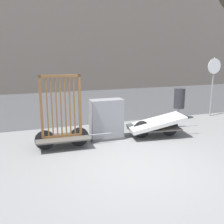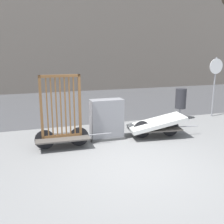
# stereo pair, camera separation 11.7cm
# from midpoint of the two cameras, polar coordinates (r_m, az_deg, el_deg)

# --- Properties ---
(ground_plane) EXTENTS (60.00, 60.00, 0.00)m
(ground_plane) POSITION_cam_midpoint_polar(r_m,az_deg,el_deg) (6.28, 6.07, -11.97)
(ground_plane) COLOR slate
(road_strip) EXTENTS (56.00, 8.44, 0.01)m
(road_strip) POSITION_cam_midpoint_polar(r_m,az_deg,el_deg) (13.83, -7.96, 1.89)
(road_strip) COLOR #424244
(road_strip) RESTS_ON ground_plane
(bike_cart_with_bedframe) EXTENTS (2.18, 0.83, 2.05)m
(bike_cart_with_bedframe) POSITION_cam_midpoint_polar(r_m,az_deg,el_deg) (7.39, -10.41, -2.76)
(bike_cart_with_bedframe) COLOR #4C4742
(bike_cart_with_bedframe) RESTS_ON ground_plane
(bike_cart_with_mattress) EXTENTS (2.34, 1.04, 0.70)m
(bike_cart_with_mattress) POSITION_cam_midpoint_polar(r_m,az_deg,el_deg) (8.34, 10.08, -2.67)
(bike_cart_with_mattress) COLOR #4C4742
(bike_cart_with_mattress) RESTS_ON ground_plane
(utility_cabinet) EXTENTS (1.06, 0.49, 1.24)m
(utility_cabinet) POSITION_cam_midpoint_polar(r_m,az_deg,el_deg) (8.00, -0.75, -1.92)
(utility_cabinet) COLOR #4C4C4C
(utility_cabinet) RESTS_ON ground_plane
(trash_bin) EXTENTS (0.42, 0.42, 1.23)m
(trash_bin) POSITION_cam_midpoint_polar(r_m,az_deg,el_deg) (10.70, 15.05, 2.82)
(trash_bin) COLOR gray
(trash_bin) RESTS_ON ground_plane
(sign_post) EXTENTS (0.61, 0.06, 2.43)m
(sign_post) POSITION_cam_midpoint_polar(r_m,az_deg,el_deg) (11.50, 21.79, 6.95)
(sign_post) COLOR gray
(sign_post) RESTS_ON ground_plane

